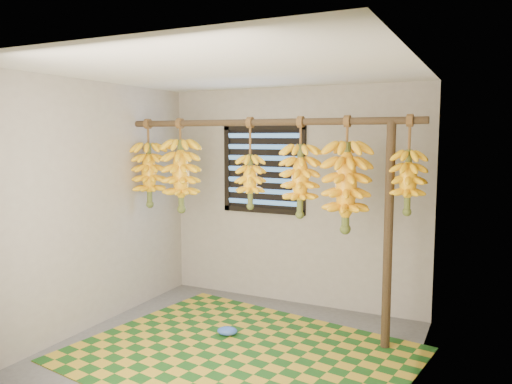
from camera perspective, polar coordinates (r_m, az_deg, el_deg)
The scene contains 16 objects.
floor at distance 4.55m, azimuth -3.16°, elevation -17.95°, with size 3.00×3.00×0.01m, color #525252.
ceiling at distance 4.18m, azimuth -3.37°, elevation 13.75°, with size 3.00×3.00×0.01m, color silver.
wall_back at distance 5.55m, azimuth 4.28°, elevation -0.55°, with size 3.00×0.01×2.40m, color gray.
wall_left at distance 5.09m, azimuth -18.26°, elevation -1.48°, with size 0.01×3.00×2.40m, color gray.
wall_right at distance 3.72m, azimuth 17.54°, elevation -4.27°, with size 0.01×3.00×2.40m, color gray.
window at distance 5.63m, azimuth 0.88°, elevation 2.64°, with size 1.00×0.04×1.00m.
hanging_pole at distance 4.77m, azimuth 0.79°, elevation 7.97°, with size 0.06×0.06×3.00m, color #46351E.
support_post at distance 4.48m, azimuth 14.87°, elevation -5.00°, with size 0.08×0.08×2.00m, color #46351E.
woven_mat at distance 4.50m, azimuth -1.78°, elevation -18.08°, with size 2.73×2.19×0.01m, color #194C16.
plastic_bag at distance 4.87m, azimuth -3.30°, elevation -15.57°, with size 0.19×0.14×0.08m, color blue.
banana_bunch_a at distance 5.49m, azimuth -12.11°, elevation 1.96°, with size 0.35×0.35×0.94m.
banana_bunch_b at distance 5.25m, azimuth -8.57°, elevation 1.87°, with size 0.37×0.37×0.96m.
banana_bunch_c at distance 4.85m, azimuth -0.66°, elevation 1.24°, with size 0.29×0.29×0.88m.
banana_bunch_d at distance 4.64m, azimuth 5.07°, elevation 1.30°, with size 0.34×0.34×0.93m.
banana_bunch_e at distance 4.51m, azimuth 10.25°, elevation 0.58°, with size 0.39×0.39×1.03m.
banana_bunch_f at distance 4.39m, azimuth 16.97°, elevation 1.11°, with size 0.29×0.29×0.84m.
Camera 1 is at (2.01, -3.62, 1.87)m, focal length 35.00 mm.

